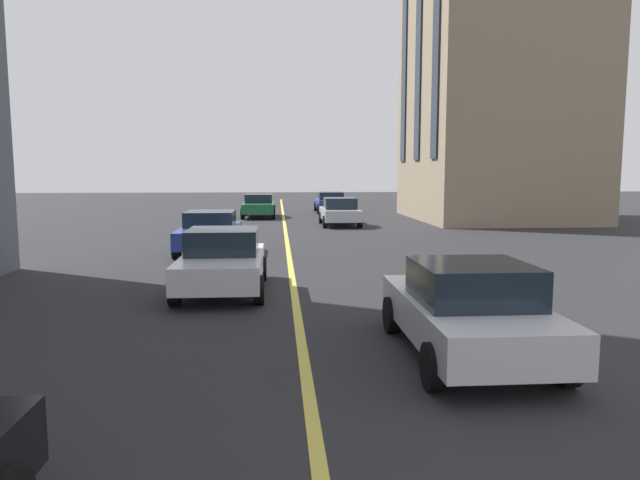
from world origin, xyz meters
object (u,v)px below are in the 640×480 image
at_px(car_white_near, 468,309).
at_px(car_blue_far, 210,231).
at_px(car_blue_parked_b, 330,202).
at_px(car_silver_trailing, 340,212).
at_px(car_white_oncoming, 223,261).
at_px(car_green_mid, 259,205).

bearing_deg(car_white_near, car_blue_far, 23.70).
xyz_separation_m(car_blue_parked_b, car_silver_trailing, (-9.45, 0.40, -0.00)).
distance_m(car_blue_far, car_silver_trailing, 10.73).
relative_size(car_blue_parked_b, car_white_oncoming, 1.13).
distance_m(car_white_near, car_silver_trailing, 20.63).
height_order(car_white_near, car_silver_trailing, same).
bearing_deg(car_silver_trailing, car_blue_parked_b, -2.42).
distance_m(car_blue_parked_b, car_blue_far, 19.60).
xyz_separation_m(car_blue_parked_b, car_white_near, (-30.08, 0.78, -0.00)).
height_order(car_white_near, car_blue_far, car_white_near).
height_order(car_green_mid, car_silver_trailing, car_silver_trailing).
bearing_deg(car_green_mid, car_blue_parked_b, -50.81).
bearing_deg(car_white_near, car_silver_trailing, -1.07).
relative_size(car_blue_far, car_green_mid, 1.00).
relative_size(car_blue_far, car_white_oncoming, 1.13).
distance_m(car_white_near, car_blue_far, 12.39).
bearing_deg(car_blue_parked_b, car_blue_far, 162.90).
bearing_deg(car_silver_trailing, car_green_mid, 36.61).
relative_size(car_white_near, car_green_mid, 0.89).
bearing_deg(car_silver_trailing, car_blue_far, 149.98).
xyz_separation_m(car_white_oncoming, car_silver_trailing, (15.74, -4.35, 0.00)).
height_order(car_white_near, car_green_mid, car_white_near).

